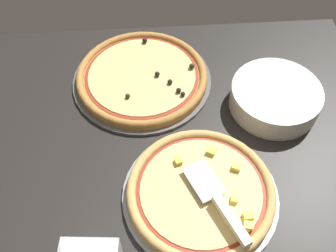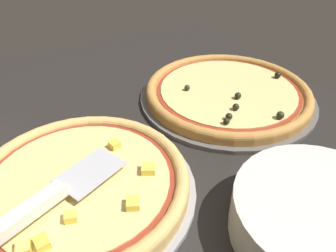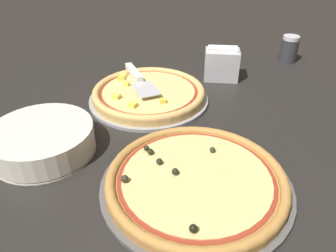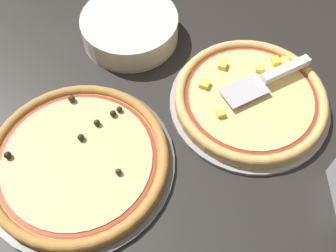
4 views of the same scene
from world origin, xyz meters
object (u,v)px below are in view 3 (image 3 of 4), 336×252
(pizza_front, at_px, (149,93))
(plate_stack, at_px, (43,140))
(napkin_holder, at_px, (222,64))
(parmesan_shaker, at_px, (289,49))
(serving_spatula, at_px, (136,76))
(pizza_back, at_px, (196,179))

(pizza_front, bearing_deg, plate_stack, 48.38)
(pizza_front, distance_m, plate_stack, 0.38)
(pizza_front, relative_size, napkin_holder, 2.85)
(pizza_front, height_order, parmesan_shaker, parmesan_shaker)
(serving_spatula, xyz_separation_m, plate_stack, (0.20, 0.35, -0.02))
(pizza_front, xyz_separation_m, pizza_back, (-0.13, 0.41, -0.00))
(pizza_front, xyz_separation_m, plate_stack, (0.25, 0.28, 0.01))
(pizza_front, relative_size, plate_stack, 1.41)
(pizza_front, relative_size, serving_spatula, 1.54)
(pizza_front, distance_m, serving_spatula, 0.09)
(plate_stack, bearing_deg, pizza_front, -131.62)
(parmesan_shaker, height_order, napkin_holder, napkin_holder)
(pizza_front, distance_m, napkin_holder, 0.31)
(pizza_back, xyz_separation_m, parmesan_shaker, (-0.42, -0.75, 0.03))
(serving_spatula, bearing_deg, pizza_back, 110.38)
(serving_spatula, height_order, plate_stack, plate_stack)
(napkin_holder, bearing_deg, parmesan_shaker, -149.07)
(serving_spatula, distance_m, parmesan_shaker, 0.66)
(plate_stack, xyz_separation_m, parmesan_shaker, (-0.80, -0.63, 0.02))
(plate_stack, relative_size, napkin_holder, 2.02)
(pizza_front, height_order, napkin_holder, napkin_holder)
(parmesan_shaker, bearing_deg, napkin_holder, 30.93)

